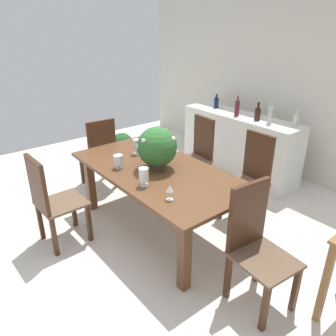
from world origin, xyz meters
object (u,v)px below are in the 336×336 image
kitchen_counter (238,144)px  chair_near_left (50,198)px  crystal_vase_left (118,160)px  wine_bottle_dark (237,108)px  dining_table (158,178)px  flower_centerpiece (157,147)px  crystal_vase_center_near (144,175)px  wine_bottle_clear (270,115)px  wine_bottle_green (258,114)px  crystal_vase_right (136,145)px  potted_plant_floor (122,148)px  wine_bottle_tall (216,102)px  chair_far_right (251,174)px  chair_foot_end (255,241)px  chair_head_end (100,152)px  chair_far_left (197,152)px  wine_bottle_amber (296,120)px  wine_glass (170,189)px

kitchen_counter → chair_near_left: bearing=-89.9°
crystal_vase_left → wine_bottle_dark: (-0.18, 2.10, 0.20)m
dining_table → wine_bottle_dark: (-0.47, 1.80, 0.39)m
flower_centerpiece → wine_bottle_dark: (-0.45, 1.78, 0.05)m
crystal_vase_center_near → wine_bottle_dark: (-0.69, 2.12, 0.18)m
chair_near_left → wine_bottle_clear: 2.92m
flower_centerpiece → wine_bottle_green: flower_centerpiece is taller
crystal_vase_right → potted_plant_floor: 1.53m
wine_bottle_tall → wine_bottle_clear: (1.07, -0.10, 0.03)m
wine_bottle_clear → chair_far_right: bearing=-64.3°
chair_foot_end → crystal_vase_center_near: 1.16m
chair_far_right → wine_bottle_clear: (-0.38, 0.80, 0.48)m
crystal_vase_right → kitchen_counter: (0.04, 1.82, -0.40)m
crystal_vase_left → chair_near_left: bearing=-103.5°
wine_bottle_clear → potted_plant_floor: (-1.88, -1.17, -0.73)m
dining_table → chair_head_end: 1.31m
chair_far_right → crystal_vase_left: (-0.74, -1.32, 0.28)m
chair_near_left → wine_bottle_green: (0.31, 2.87, 0.46)m
flower_centerpiece → wine_bottle_clear: flower_centerpiece is taller
chair_far_right → kitchen_counter: chair_far_right is taller
dining_table → chair_near_left: chair_near_left is taller
dining_table → wine_bottle_dark: size_ratio=7.00×
crystal_vase_right → wine_bottle_tall: 1.92m
crystal_vase_right → kitchen_counter: crystal_vase_right is taller
chair_far_left → wine_bottle_amber: wine_bottle_amber is taller
chair_far_left → crystal_vase_left: chair_far_left is taller
chair_foot_end → wine_bottle_clear: wine_bottle_clear is taller
wine_bottle_amber → crystal_vase_right: bearing=-113.7°
dining_table → wine_bottle_tall: 2.19m
wine_glass → kitchen_counter: 2.47m
kitchen_counter → wine_bottle_tall: (-0.53, 0.03, 0.55)m
chair_far_left → kitchen_counter: size_ratio=0.54×
chair_near_left → chair_foot_end: (1.75, 1.03, 0.02)m
wine_bottle_dark → wine_bottle_amber: bearing=14.3°
flower_centerpiece → wine_bottle_dark: 1.84m
chair_far_left → wine_bottle_dark: wine_bottle_dark is taller
chair_far_left → wine_bottle_dark: size_ratio=3.55×
wine_bottle_tall → wine_bottle_clear: wine_bottle_clear is taller
chair_far_left → wine_bottle_green: 1.00m
flower_centerpiece → dining_table: bearing=-40.0°
flower_centerpiece → chair_near_left: bearing=-113.1°
potted_plant_floor → wine_bottle_tall: bearing=57.4°
wine_bottle_dark → wine_bottle_clear: bearing=2.5°
chair_head_end → kitchen_counter: bearing=159.8°
wine_bottle_amber → dining_table: bearing=-99.8°
potted_plant_floor → chair_foot_end: bearing=-11.5°
crystal_vase_left → dining_table: bearing=46.8°
chair_head_end → wine_bottle_clear: wine_bottle_clear is taller
wine_bottle_tall → wine_bottle_dark: wine_bottle_dark is taller
chair_head_end → wine_bottle_tall: bearing=174.5°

